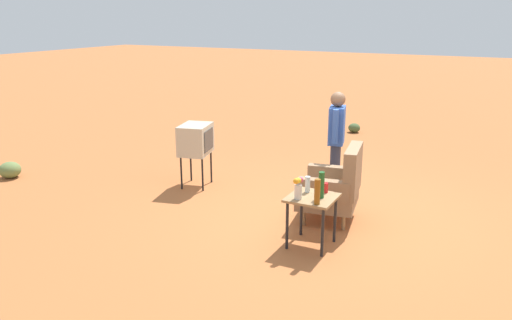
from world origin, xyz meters
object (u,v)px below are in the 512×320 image
tv_on_stand (196,140)px  person_standing (336,138)px  bottle_short_clear (308,184)px  flower_vase (298,187)px  soda_can_red (325,188)px  armchair (336,186)px  side_table (312,204)px  bottle_wine_green (321,185)px  bottle_tall_amber (317,192)px

tv_on_stand → person_standing: person_standing is taller
bottle_short_clear → flower_vase: flower_vase is taller
bottle_short_clear → soda_can_red: bottle_short_clear is taller
person_standing → flower_vase: 1.92m
tv_on_stand → flower_vase: bearing=59.5°
soda_can_red → person_standing: bearing=-165.8°
armchair → flower_vase: 1.07m
soda_can_red → flower_vase: size_ratio=0.46×
armchair → flower_vase: armchair is taller
side_table → bottle_wine_green: bearing=94.8°
side_table → flower_vase: 0.31m
tv_on_stand → person_standing: 2.25m
side_table → tv_on_stand: size_ratio=0.62×
bottle_short_clear → flower_vase: (0.28, -0.01, 0.05)m
armchair → tv_on_stand: size_ratio=1.03×
armchair → bottle_tall_amber: armchair is taller
side_table → person_standing: size_ratio=0.39×
tv_on_stand → bottle_short_clear: (1.12, 2.38, -0.05)m
bottle_wine_green → bottle_short_clear: bearing=-117.3°
tv_on_stand → soda_can_red: 2.78m
armchair → bottle_wine_green: (0.86, 0.10, 0.30)m
armchair → tv_on_stand: bearing=-98.5°
soda_can_red → flower_vase: 0.43m
bottle_tall_amber → bottle_wine_green: bottle_wine_green is taller
side_table → tv_on_stand: bearing=-116.4°
bottle_tall_amber → flower_vase: bottle_tall_amber is taller
tv_on_stand → soda_can_red: tv_on_stand is taller
bottle_wine_green → soda_can_red: bearing=-175.6°
side_table → flower_vase: bearing=-37.7°
armchair → flower_vase: (1.02, -0.13, 0.29)m
person_standing → bottle_short_clear: size_ratio=8.20×
person_standing → bottle_short_clear: bearing=6.6°
side_table → bottle_tall_amber: size_ratio=2.12×
bottle_tall_amber → bottle_wine_green: size_ratio=0.94×
armchair → flower_vase: size_ratio=4.00×
side_table → bottle_wine_green: bottle_wine_green is taller
bottle_wine_green → bottle_tall_amber: bearing=8.1°
tv_on_stand → soda_can_red: bearing=68.2°
armchair → tv_on_stand: (-0.37, -2.50, 0.28)m
armchair → side_table: size_ratio=1.67×
armchair → bottle_wine_green: bearing=6.6°
side_table → bottle_short_clear: 0.25m
armchair → bottle_short_clear: (0.74, -0.12, 0.24)m
flower_vase → armchair: bearing=172.9°
soda_can_red → bottle_wine_green: bottle_wine_green is taller
bottle_wine_green → flower_vase: bearing=-53.9°
flower_vase → tv_on_stand: bearing=-120.5°
bottle_short_clear → bottle_tall_amber: bearing=36.7°
bottle_tall_amber → soda_can_red: bearing=-173.6°
side_table → soda_can_red: size_ratio=5.22×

